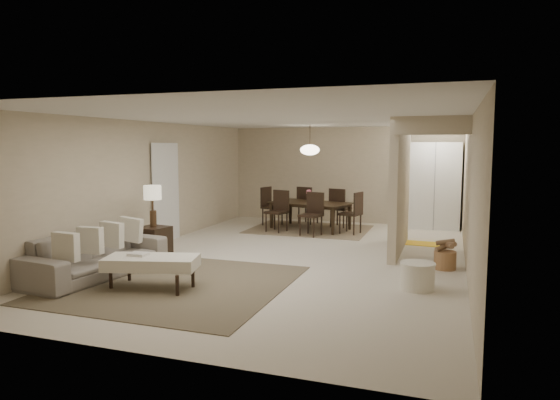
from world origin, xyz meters
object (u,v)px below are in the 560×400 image
at_px(sofa, 97,255).
at_px(pantry_cabinet, 435,186).
at_px(round_pouf, 417,276).
at_px(dining_table, 309,216).
at_px(side_table, 154,242).
at_px(wicker_basket, 445,260).
at_px(ottoman_bench, 152,263).

bearing_deg(sofa, pantry_cabinet, -30.46).
height_order(sofa, round_pouf, sofa).
bearing_deg(dining_table, sofa, -95.52).
distance_m(pantry_cabinet, round_pouf, 5.56).
relative_size(side_table, round_pouf, 1.12).
relative_size(pantry_cabinet, dining_table, 1.12).
xyz_separation_m(pantry_cabinet, wicker_basket, (0.32, -4.15, -0.90)).
xyz_separation_m(round_pouf, wicker_basket, (0.35, 1.35, -0.04)).
height_order(sofa, ottoman_bench, sofa).
xyz_separation_m(sofa, side_table, (0.05, 1.50, -0.07)).
distance_m(ottoman_bench, wicker_basket, 4.68).
relative_size(pantry_cabinet, wicker_basket, 5.96).
relative_size(pantry_cabinet, sofa, 0.90).
bearing_deg(dining_table, ottoman_bench, -82.95).
distance_m(side_table, dining_table, 4.21).
bearing_deg(pantry_cabinet, dining_table, -158.28).
height_order(pantry_cabinet, sofa, pantry_cabinet).
distance_m(ottoman_bench, dining_table, 5.60).
distance_m(round_pouf, dining_table, 5.19).
height_order(ottoman_bench, dining_table, dining_table).
relative_size(ottoman_bench, wicker_basket, 3.97).
bearing_deg(side_table, sofa, -91.91).
distance_m(side_table, round_pouf, 4.76).
xyz_separation_m(pantry_cabinet, round_pouf, (-0.03, -5.50, -0.86)).
xyz_separation_m(ottoman_bench, dining_table, (0.77, 5.55, -0.04)).
bearing_deg(ottoman_bench, round_pouf, 3.28).
relative_size(ottoman_bench, dining_table, 0.74).
xyz_separation_m(pantry_cabinet, ottoman_bench, (-3.61, -6.68, -0.68)).
bearing_deg(round_pouf, wicker_basket, 75.34).
bearing_deg(dining_table, side_table, -102.02).
bearing_deg(ottoman_bench, side_table, 107.34).
relative_size(round_pouf, wicker_basket, 1.39).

